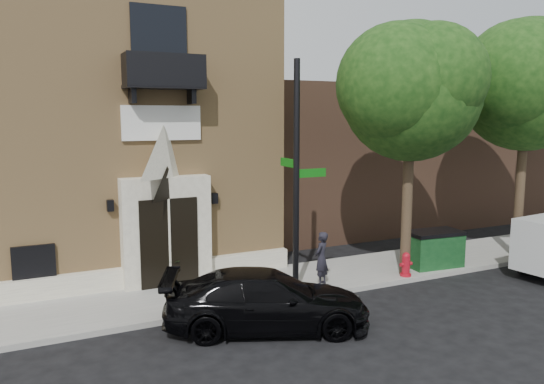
% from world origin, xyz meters
% --- Properties ---
extents(ground, '(120.00, 120.00, 0.00)m').
position_xyz_m(ground, '(0.00, 0.00, 0.00)').
color(ground, black).
rests_on(ground, ground).
extents(sidewalk, '(42.00, 3.00, 0.15)m').
position_xyz_m(sidewalk, '(1.00, 1.50, 0.07)').
color(sidewalk, gray).
rests_on(sidewalk, ground).
extents(church, '(12.20, 11.01, 9.30)m').
position_xyz_m(church, '(-2.99, 7.95, 4.63)').
color(church, tan).
rests_on(church, ground).
extents(neighbour_building, '(18.00, 8.00, 6.40)m').
position_xyz_m(neighbour_building, '(12.00, 9.00, 3.20)').
color(neighbour_building, brown).
rests_on(neighbour_building, ground).
extents(street_tree_left, '(4.97, 4.38, 7.77)m').
position_xyz_m(street_tree_left, '(6.03, 0.35, 5.87)').
color(street_tree_left, '#38281C').
rests_on(street_tree_left, sidewalk).
extents(street_tree_mid, '(5.21, 4.64, 8.25)m').
position_xyz_m(street_tree_mid, '(11.03, 0.35, 6.20)').
color(street_tree_mid, '#38281C').
rests_on(street_tree_mid, sidewalk).
extents(black_sedan, '(5.32, 3.69, 1.43)m').
position_xyz_m(black_sedan, '(0.36, -1.28, 0.72)').
color(black_sedan, black).
rests_on(black_sedan, ground).
extents(street_sign, '(1.03, 1.03, 6.49)m').
position_xyz_m(street_sign, '(2.17, 0.59, 3.42)').
color(street_sign, black).
rests_on(street_sign, sidewalk).
extents(fire_hydrant, '(0.43, 0.34, 0.75)m').
position_xyz_m(fire_hydrant, '(5.88, 0.25, 0.52)').
color(fire_hydrant, '#A40F1E').
rests_on(fire_hydrant, sidewalk).
extents(dumpster, '(1.91, 1.19, 1.20)m').
position_xyz_m(dumpster, '(7.43, 0.73, 0.76)').
color(dumpster, '#0F3918').
rests_on(dumpster, sidewalk).
extents(planter, '(0.80, 0.73, 0.77)m').
position_xyz_m(planter, '(-0.96, 2.66, 0.53)').
color(planter, '#3A622D').
rests_on(planter, sidewalk).
extents(pedestrian_near, '(0.69, 0.65, 1.59)m').
position_xyz_m(pedestrian_near, '(3.06, 0.67, 0.95)').
color(pedestrian_near, black).
rests_on(pedestrian_near, sidewalk).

